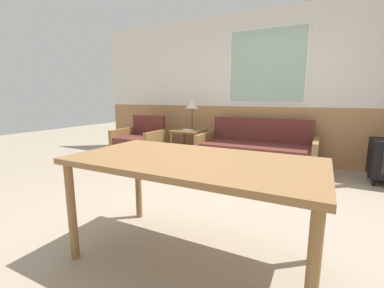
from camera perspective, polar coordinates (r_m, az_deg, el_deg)
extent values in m
plane|color=gray|center=(2.70, 2.60, -15.64)|extent=(16.00, 16.00, 0.00)
cube|color=#AD7A4C|center=(4.99, 15.31, 2.19)|extent=(7.20, 0.06, 1.01)
cube|color=silver|center=(4.99, 16.08, 17.73)|extent=(7.20, 0.06, 1.69)
cube|color=white|center=(4.93, 16.18, 16.35)|extent=(1.38, 0.01, 1.32)
cube|color=#99BCA8|center=(4.92, 16.16, 16.35)|extent=(1.30, 0.02, 1.24)
cube|color=olive|center=(4.50, 13.72, -4.78)|extent=(1.90, 0.81, 0.06)
cube|color=#5B2823|center=(4.44, 13.77, -2.30)|extent=(1.74, 0.73, 0.35)
cube|color=#5B2823|center=(4.73, 15.03, 3.06)|extent=(1.74, 0.10, 0.41)
cube|color=olive|center=(4.73, 3.09, -0.75)|extent=(0.08, 0.81, 0.55)
cube|color=olive|center=(4.34, 25.60, -2.77)|extent=(0.08, 0.81, 0.55)
cube|color=olive|center=(5.18, -11.45, -2.70)|extent=(0.90, 0.74, 0.06)
cube|color=#5B2823|center=(5.13, -11.68, -0.45)|extent=(0.74, 0.66, 0.36)
cube|color=#5B2823|center=(5.34, -9.56, 4.14)|extent=(0.74, 0.10, 0.40)
cube|color=olive|center=(5.40, -14.96, 0.38)|extent=(0.08, 0.74, 0.56)
cube|color=olive|center=(4.89, -7.80, -0.37)|extent=(0.08, 0.74, 0.56)
cube|color=olive|center=(4.94, -0.66, 3.01)|extent=(0.56, 0.56, 0.03)
cylinder|color=olive|center=(4.89, -4.59, -0.45)|extent=(0.04, 0.04, 0.54)
cylinder|color=olive|center=(4.66, 0.62, -0.97)|extent=(0.04, 0.04, 0.54)
cylinder|color=olive|center=(5.31, -1.78, 0.44)|extent=(0.04, 0.04, 0.54)
cylinder|color=olive|center=(5.10, 3.11, 0.00)|extent=(0.04, 0.04, 0.54)
cylinder|color=#4C3823|center=(5.01, 0.03, 3.41)|extent=(0.14, 0.14, 0.02)
cylinder|color=#4C3823|center=(4.99, 0.03, 5.72)|extent=(0.02, 0.02, 0.39)
cone|color=beige|center=(4.98, 0.03, 8.91)|extent=(0.26, 0.26, 0.17)
cube|color=white|center=(4.85, -0.89, 3.15)|extent=(0.20, 0.16, 0.02)
cube|color=olive|center=(1.76, 0.14, -3.82)|extent=(1.70, 0.87, 0.04)
cylinder|color=olive|center=(2.11, -25.15, -13.49)|extent=(0.06, 0.06, 0.73)
cylinder|color=olive|center=(1.41, 25.10, -26.12)|extent=(0.06, 0.06, 0.73)
cylinder|color=olive|center=(2.59, -11.86, -8.23)|extent=(0.06, 0.06, 0.73)
cylinder|color=olive|center=(2.07, 25.98, -14.00)|extent=(0.06, 0.06, 0.73)
cylinder|color=black|center=(4.27, 35.38, -6.97)|extent=(0.04, 0.04, 0.10)
cylinder|color=black|center=(4.67, 34.69, -5.57)|extent=(0.04, 0.04, 0.10)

